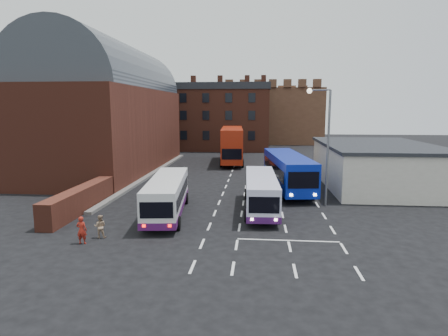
# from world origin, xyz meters

# --- Properties ---
(ground) EXTENTS (180.00, 180.00, 0.00)m
(ground) POSITION_xyz_m (0.00, 0.00, 0.00)
(ground) COLOR black
(railway_station) EXTENTS (12.00, 28.00, 16.00)m
(railway_station) POSITION_xyz_m (-15.50, 21.00, 7.64)
(railway_station) COLOR #602B1E
(railway_station) RESTS_ON ground
(forecourt_wall) EXTENTS (1.20, 10.00, 1.80)m
(forecourt_wall) POSITION_xyz_m (-10.20, 2.00, 0.90)
(forecourt_wall) COLOR #602B1E
(forecourt_wall) RESTS_ON ground
(cream_building) EXTENTS (10.40, 16.40, 4.25)m
(cream_building) POSITION_xyz_m (15.00, 14.00, 2.16)
(cream_building) COLOR beige
(cream_building) RESTS_ON ground
(brick_terrace) EXTENTS (22.00, 10.00, 11.00)m
(brick_terrace) POSITION_xyz_m (-6.00, 46.00, 5.50)
(brick_terrace) COLOR brown
(brick_terrace) RESTS_ON ground
(castle_keep) EXTENTS (22.00, 22.00, 12.00)m
(castle_keep) POSITION_xyz_m (6.00, 66.00, 6.00)
(castle_keep) COLOR brown
(castle_keep) RESTS_ON ground
(bus_white_outbound) EXTENTS (3.40, 10.18, 2.72)m
(bus_white_outbound) POSITION_xyz_m (-3.41, 1.70, 1.61)
(bus_white_outbound) COLOR silver
(bus_white_outbound) RESTS_ON ground
(bus_white_inbound) EXTENTS (2.71, 9.83, 2.66)m
(bus_white_inbound) POSITION_xyz_m (3.41, 3.55, 1.57)
(bus_white_inbound) COLOR silver
(bus_white_inbound) RESTS_ON ground
(bus_blue) EXTENTS (4.30, 12.57, 3.36)m
(bus_blue) POSITION_xyz_m (6.00, 11.09, 1.98)
(bus_blue) COLOR #091E99
(bus_blue) RESTS_ON ground
(bus_red_double) EXTENTS (3.75, 12.63, 4.99)m
(bus_red_double) POSITION_xyz_m (-0.51, 28.22, 2.65)
(bus_red_double) COLOR #9D1F0A
(bus_red_double) RESTS_ON ground
(street_lamp) EXTENTS (1.80, 0.83, 9.28)m
(street_lamp) POSITION_xyz_m (8.30, 5.42, 5.60)
(street_lamp) COLOR slate
(street_lamp) RESTS_ON ground
(pedestrian_red) EXTENTS (0.60, 0.41, 1.63)m
(pedestrian_red) POSITION_xyz_m (-6.89, -4.61, 0.82)
(pedestrian_red) COLOR maroon
(pedestrian_red) RESTS_ON ground
(pedestrian_beige) EXTENTS (0.76, 0.64, 1.42)m
(pedestrian_beige) POSITION_xyz_m (-6.27, -3.52, 0.71)
(pedestrian_beige) COLOR tan
(pedestrian_beige) RESTS_ON ground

